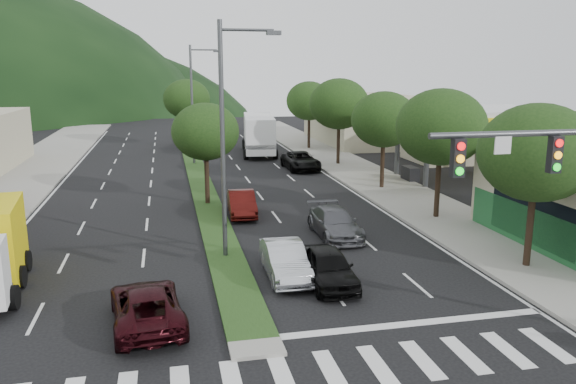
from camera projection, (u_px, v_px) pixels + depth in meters
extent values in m
plane|color=black|center=(254.00, 343.00, 16.87)|extent=(160.00, 160.00, 0.00)
cube|color=gray|center=(363.00, 174.00, 43.32)|extent=(5.00, 90.00, 0.15)
cube|color=gray|center=(7.00, 189.00, 37.98)|extent=(6.00, 90.00, 0.15)
cube|color=#1E3814|center=(198.00, 174.00, 43.57)|extent=(1.60, 56.00, 0.12)
cube|color=silver|center=(266.00, 378.00, 14.96)|extent=(19.00, 2.20, 0.01)
cylinder|color=#47494C|center=(528.00, 133.00, 15.67)|extent=(6.00, 0.18, 0.18)
cube|color=black|center=(555.00, 155.00, 15.83)|extent=(0.35, 0.25, 1.05)
cube|color=black|center=(458.00, 158.00, 15.20)|extent=(0.35, 0.25, 1.05)
cube|color=silver|center=(464.00, 112.00, 40.75)|extent=(12.00, 8.00, 0.50)
cube|color=yellow|center=(464.00, 117.00, 40.83)|extent=(12.20, 8.20, 0.50)
cylinder|color=#47494C|center=(427.00, 155.00, 38.11)|extent=(0.36, 0.36, 4.60)
cylinder|color=#47494C|center=(531.00, 152.00, 39.79)|extent=(0.36, 0.36, 4.60)
cylinder|color=#47494C|center=(397.00, 146.00, 42.88)|extent=(0.36, 0.36, 4.60)
cylinder|color=#47494C|center=(492.00, 143.00, 44.56)|extent=(0.36, 0.36, 4.60)
cube|color=black|center=(410.00, 174.00, 40.88)|extent=(0.80, 1.60, 1.10)
cube|color=black|center=(508.00, 170.00, 42.55)|extent=(0.80, 1.60, 1.10)
cube|color=beige|center=(365.00, 119.00, 62.36)|extent=(10.00, 16.00, 5.20)
cylinder|color=black|center=(530.00, 222.00, 22.77)|extent=(0.28, 0.28, 3.64)
ellipsoid|color=black|center=(537.00, 153.00, 22.16)|extent=(4.60, 4.60, 3.91)
cylinder|color=black|center=(438.00, 182.00, 30.38)|extent=(0.28, 0.28, 3.81)
ellipsoid|color=black|center=(441.00, 127.00, 29.74)|extent=(4.80, 4.80, 4.08)
cylinder|color=black|center=(382.00, 161.00, 38.04)|extent=(0.28, 0.28, 3.58)
ellipsoid|color=black|center=(384.00, 119.00, 37.43)|extent=(4.40, 4.40, 3.74)
cylinder|color=black|center=(338.00, 141.00, 47.54)|extent=(0.28, 0.28, 3.92)
ellipsoid|color=black|center=(339.00, 104.00, 46.88)|extent=(5.00, 5.00, 4.25)
cylinder|color=black|center=(309.00, 130.00, 57.11)|extent=(0.28, 0.28, 3.70)
ellipsoid|color=black|center=(309.00, 101.00, 56.48)|extent=(4.60, 4.60, 3.91)
cylinder|color=black|center=(207.00, 175.00, 33.65)|extent=(0.28, 0.28, 3.36)
ellipsoid|color=black|center=(205.00, 132.00, 33.08)|extent=(4.00, 4.00, 3.40)
cylinder|color=black|center=(188.00, 128.00, 58.41)|extent=(0.28, 0.28, 3.81)
ellipsoid|color=black|center=(187.00, 99.00, 57.76)|extent=(4.80, 4.80, 4.08)
cylinder|color=#47494C|center=(223.00, 144.00, 23.42)|extent=(0.20, 0.20, 10.00)
cylinder|color=#47494C|center=(247.00, 30.00, 22.67)|extent=(2.20, 0.12, 0.12)
cube|color=#47494C|center=(274.00, 33.00, 22.92)|extent=(0.60, 0.25, 0.18)
cylinder|color=#47494C|center=(192.00, 106.00, 47.27)|extent=(0.20, 0.20, 10.00)
cylinder|color=#47494C|center=(204.00, 50.00, 46.51)|extent=(2.20, 0.12, 0.12)
cube|color=#47494C|center=(217.00, 51.00, 46.77)|extent=(0.60, 0.25, 0.18)
imported|color=#B7BAC0|center=(285.00, 260.00, 22.09)|extent=(1.54, 4.23, 1.39)
imported|color=black|center=(147.00, 306.00, 17.98)|extent=(2.64, 4.85, 1.29)
imported|color=black|center=(329.00, 267.00, 21.33)|extent=(1.72, 4.12, 1.39)
imported|color=#54555A|center=(335.00, 223.00, 27.50)|extent=(1.92, 4.70, 1.36)
imported|color=#470E0B|center=(242.00, 203.00, 31.45)|extent=(1.66, 4.19, 1.36)
imported|color=black|center=(301.00, 161.00, 45.72)|extent=(2.52, 5.29, 1.46)
cylinder|color=black|center=(14.00, 298.00, 19.14)|extent=(0.38, 0.88, 0.86)
cylinder|color=black|center=(21.00, 277.00, 21.06)|extent=(0.38, 0.88, 0.86)
cylinder|color=black|center=(26.00, 261.00, 22.80)|extent=(0.38, 0.88, 0.86)
cube|color=white|center=(259.00, 132.00, 53.91)|extent=(3.82, 9.83, 3.19)
cube|color=slate|center=(259.00, 141.00, 54.08)|extent=(3.88, 9.84, 0.37)
cylinder|color=black|center=(245.00, 144.00, 57.86)|extent=(0.49, 1.00, 0.96)
cylinder|color=black|center=(270.00, 144.00, 58.10)|extent=(0.49, 1.00, 0.96)
cylinder|color=black|center=(245.00, 145.00, 56.74)|extent=(0.49, 1.00, 0.96)
cylinder|color=black|center=(271.00, 145.00, 56.98)|extent=(0.49, 1.00, 0.96)
cylinder|color=black|center=(246.00, 154.00, 50.78)|extent=(0.49, 1.00, 0.96)
cylinder|color=black|center=(275.00, 154.00, 51.02)|extent=(0.49, 1.00, 0.96)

